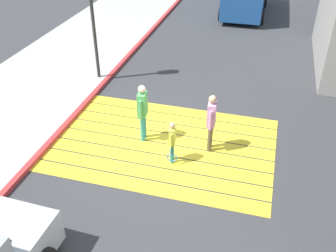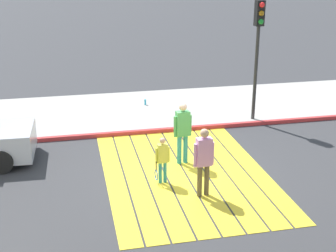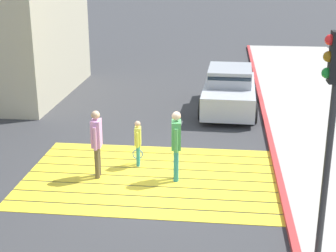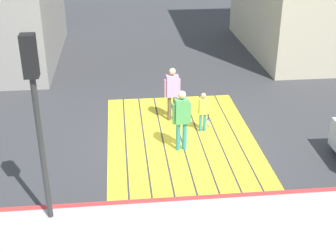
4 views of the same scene
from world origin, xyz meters
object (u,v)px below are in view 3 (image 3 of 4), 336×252
Objects in this scene: car_parked_near_curb at (229,91)px; pedestrian_child_with_racket at (138,141)px; pedestrian_adult_trailing at (97,139)px; traffic_light_corner at (332,104)px; pedestrian_adult_lead at (176,141)px.

car_parked_near_curb is 3.44× the size of pedestrian_child_with_racket.
pedestrian_adult_trailing reaches higher than car_parked_near_curb.
traffic_light_corner reaches higher than pedestrian_adult_trailing.
traffic_light_corner is at bearing 134.12° from pedestrian_child_with_racket.
pedestrian_adult_lead reaches higher than pedestrian_adult_trailing.
traffic_light_corner is 2.35× the size of pedestrian_adult_lead.
traffic_light_corner is 2.40× the size of pedestrian_adult_trailing.
pedestrian_adult_lead is 1.02× the size of pedestrian_adult_trailing.
pedestrian_adult_trailing reaches higher than pedestrian_child_with_racket.
traffic_light_corner is at bearing 146.12° from pedestrian_adult_trailing.
car_parked_near_curb is at bearing -117.70° from pedestrian_adult_trailing.
car_parked_near_curb is at bearing -80.70° from traffic_light_corner.
car_parked_near_curb is 6.02m from pedestrian_child_with_racket.
traffic_light_corner reaches higher than pedestrian_adult_lead.
traffic_light_corner is 6.24m from pedestrian_adult_trailing.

